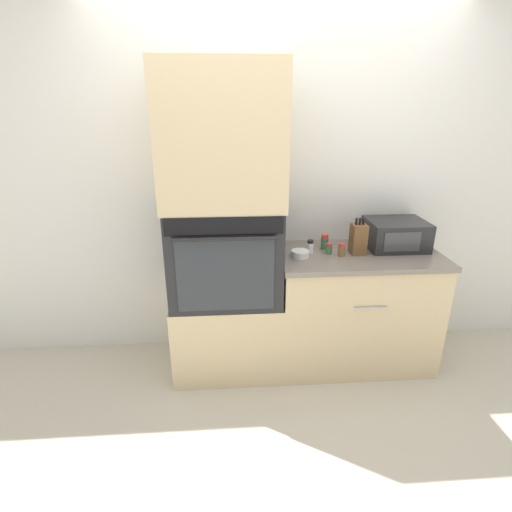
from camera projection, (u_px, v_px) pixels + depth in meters
ground_plane at (283, 386)px, 2.78m from camera, size 12.00×12.00×0.00m
wall_back at (276, 190)px, 2.92m from camera, size 8.00×0.05×2.50m
oven_cabinet_base at (228, 329)px, 2.93m from camera, size 0.76×0.60×0.58m
wall_oven at (225, 252)px, 2.71m from camera, size 0.73×0.64×0.65m
oven_cabinet_upper at (222, 137)px, 2.44m from camera, size 0.76×0.60×0.85m
counter_unit at (354, 308)px, 2.94m from camera, size 1.13×0.63×0.86m
microwave at (396, 234)px, 2.87m from camera, size 0.41×0.34×0.20m
knife_block at (358, 239)px, 2.75m from camera, size 0.10×0.11×0.25m
bowl at (300, 254)px, 2.71m from camera, size 0.12×0.12×0.04m
condiment_jar_near at (310, 247)px, 2.77m from camera, size 0.05×0.05×0.10m
condiment_jar_mid at (329, 249)px, 2.77m from camera, size 0.05×0.05×0.07m
condiment_jar_far at (324, 242)px, 2.85m from camera, size 0.05×0.05×0.11m
condiment_jar_back at (341, 250)px, 2.72m from camera, size 0.05×0.05×0.09m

